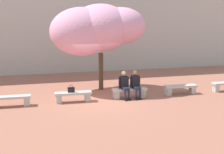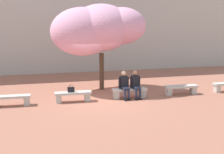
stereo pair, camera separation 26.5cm
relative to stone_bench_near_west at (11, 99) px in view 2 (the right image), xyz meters
name	(u,v)px [view 2 (the right image)]	position (x,y,z in m)	size (l,w,h in m)	color
ground_plane	(102,100)	(3.96, 0.00, -0.30)	(100.00, 100.00, 0.00)	#9E604C
building_facade	(73,1)	(3.96, 9.36, 4.57)	(29.65, 4.00, 9.73)	#B7B2A8
stone_bench_near_west	(11,99)	(0.00, 0.00, 0.00)	(1.63, 0.49, 0.45)	#BCB7AD
stone_bench_center	(73,95)	(2.64, 0.00, 0.00)	(1.63, 0.49, 0.45)	#BCB7AD
stone_bench_near_east	(129,92)	(5.28, 0.00, 0.00)	(1.63, 0.49, 0.45)	#BCB7AD
stone_bench_east_end	(181,89)	(7.92, 0.00, 0.00)	(1.63, 0.49, 0.45)	#BCB7AD
person_seated_left	(124,84)	(5.01, -0.05, 0.40)	(0.51, 0.71, 1.29)	black
person_seated_right	(136,83)	(5.57, -0.05, 0.40)	(0.51, 0.70, 1.29)	black
handbag	(71,89)	(2.55, 0.00, 0.28)	(0.30, 0.15, 0.34)	black
cherry_tree_main	(99,29)	(4.25, 1.96, 2.85)	(4.79, 3.36, 4.39)	#473323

